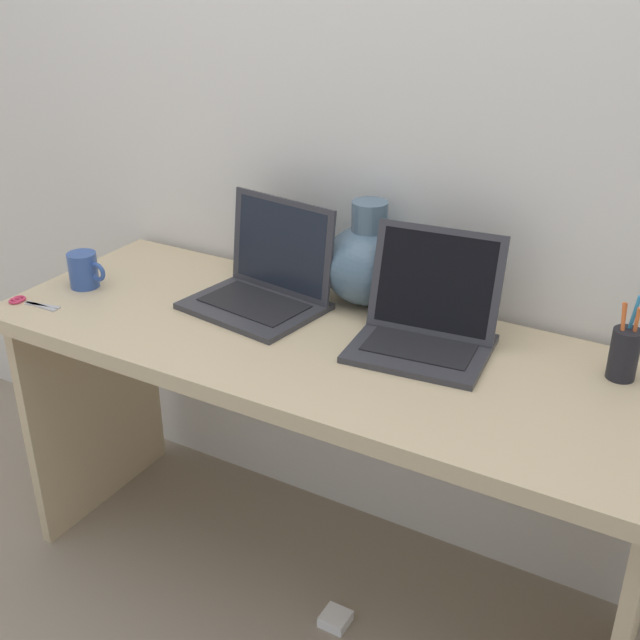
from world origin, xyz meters
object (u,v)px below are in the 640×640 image
pen_cup (624,353)px  power_brick (335,619)px  coffee_mug (84,270)px  laptop_right (428,317)px  scissors (26,302)px  laptop_left (267,278)px  green_vase (368,262)px

pen_cup → power_brick: 1.00m
power_brick → coffee_mug: bearing=175.9°
laptop_right → scissors: bearing=-162.6°
laptop_left → pen_cup: bearing=3.5°
coffee_mug → power_brick: 1.12m
green_vase → power_brick: bearing=-73.1°
laptop_left → coffee_mug: (-0.47, -0.16, -0.02)m
laptop_right → green_vase: bearing=147.9°
laptop_left → power_brick: bearing=-33.7°
green_vase → pen_cup: bearing=-6.9°
power_brick → laptop_right: bearing=60.8°
scissors → laptop_left: bearing=30.5°
pen_cup → laptop_right: bearing=-171.7°
laptop_right → coffee_mug: (-0.92, -0.15, -0.02)m
green_vase → pen_cup: size_ratio=1.41×
coffee_mug → pen_cup: 1.35m
pen_cup → power_brick: size_ratio=2.69×
laptop_left → green_vase: bearing=30.9°
green_vase → scissors: 0.88m
scissors → power_brick: (0.86, 0.10, -0.74)m
green_vase → pen_cup: 0.65m
coffee_mug → pen_cup: size_ratio=0.61×
scissors → coffee_mug: bearing=69.7°
laptop_left → coffee_mug: 0.50m
laptop_left → laptop_right: same height
laptop_right → scissors: size_ratio=2.22×
coffee_mug → scissors: bearing=-110.3°
coffee_mug → power_brick: (0.80, -0.06, -0.79)m
laptop_right → power_brick: 0.84m
pen_cup → coffee_mug: bearing=-171.0°
laptop_left → scissors: laptop_left is taller
coffee_mug → pen_cup: pen_cup is taller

